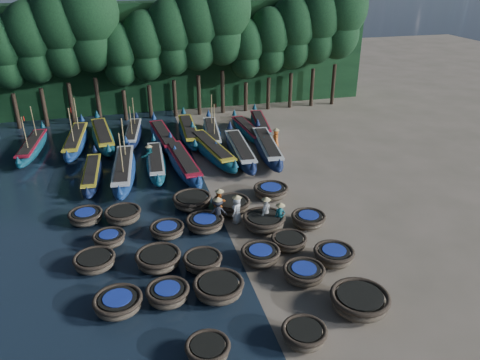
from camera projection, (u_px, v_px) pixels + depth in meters
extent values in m
plane|color=#806F5D|center=(221.00, 218.00, 26.95)|extent=(120.00, 120.00, 0.00)
cube|color=black|center=(167.00, 56.00, 45.36)|extent=(40.00, 3.00, 10.00)
ellipsoid|color=brown|center=(208.00, 352.00, 17.34)|extent=(1.57, 1.57, 0.61)
torus|color=#362C20|center=(208.00, 346.00, 17.22)|extent=(1.72, 1.72, 0.19)
cylinder|color=black|center=(208.00, 345.00, 17.20)|extent=(1.29, 1.29, 0.06)
ellipsoid|color=brown|center=(304.00, 336.00, 18.02)|extent=(2.15, 2.15, 0.64)
torus|color=#362C20|center=(304.00, 330.00, 17.89)|extent=(1.81, 1.81, 0.19)
cylinder|color=black|center=(305.00, 330.00, 17.88)|extent=(1.35, 1.35, 0.06)
ellipsoid|color=brown|center=(359.00, 303.00, 19.70)|extent=(2.72, 2.72, 0.74)
torus|color=#362C20|center=(360.00, 296.00, 19.55)|extent=(2.54, 2.54, 0.22)
cylinder|color=black|center=(360.00, 296.00, 19.53)|extent=(1.94, 1.94, 0.07)
ellipsoid|color=brown|center=(118.00, 305.00, 19.67)|extent=(1.96, 1.96, 0.64)
torus|color=#362C20|center=(118.00, 299.00, 19.54)|extent=(2.10, 2.10, 0.19)
cylinder|color=black|center=(117.00, 298.00, 19.52)|extent=(1.60, 1.60, 0.06)
cylinder|color=navy|center=(117.00, 298.00, 19.51)|extent=(1.23, 1.23, 0.04)
ellipsoid|color=brown|center=(168.00, 296.00, 20.17)|extent=(2.30, 2.30, 0.68)
torus|color=#362C20|center=(167.00, 290.00, 20.04)|extent=(1.91, 1.91, 0.21)
cylinder|color=black|center=(167.00, 289.00, 20.02)|extent=(1.43, 1.43, 0.06)
cylinder|color=navy|center=(167.00, 288.00, 20.00)|extent=(1.10, 1.10, 0.04)
ellipsoid|color=brown|center=(219.00, 289.00, 20.55)|extent=(2.45, 2.45, 0.69)
torus|color=#362C20|center=(218.00, 283.00, 20.41)|extent=(2.27, 2.27, 0.21)
cylinder|color=black|center=(218.00, 283.00, 20.39)|extent=(1.73, 1.73, 0.06)
ellipsoid|color=brown|center=(304.00, 274.00, 21.61)|extent=(2.11, 2.11, 0.59)
torus|color=#362C20|center=(304.00, 269.00, 21.49)|extent=(1.97, 1.97, 0.18)
cylinder|color=black|center=(304.00, 269.00, 21.48)|extent=(1.51, 1.51, 0.05)
cylinder|color=navy|center=(304.00, 268.00, 21.46)|extent=(1.16, 1.16, 0.04)
ellipsoid|color=brown|center=(334.00, 257.00, 22.78)|extent=(2.39, 2.39, 0.70)
torus|color=#362C20|center=(334.00, 251.00, 22.64)|extent=(2.01, 2.01, 0.21)
cylinder|color=black|center=(334.00, 251.00, 22.62)|extent=(1.51, 1.51, 0.06)
cylinder|color=navy|center=(334.00, 250.00, 22.60)|extent=(1.16, 1.16, 0.04)
ellipsoid|color=brown|center=(95.00, 263.00, 22.42)|extent=(2.11, 2.11, 0.61)
torus|color=#362C20|center=(94.00, 258.00, 22.29)|extent=(2.01, 2.01, 0.18)
cylinder|color=black|center=(94.00, 257.00, 22.28)|extent=(1.53, 1.53, 0.06)
ellipsoid|color=brown|center=(159.00, 261.00, 22.45)|extent=(2.59, 2.59, 0.73)
torus|color=#362C20|center=(158.00, 255.00, 22.30)|extent=(2.21, 2.21, 0.22)
cylinder|color=black|center=(158.00, 254.00, 22.28)|extent=(1.67, 1.67, 0.07)
ellipsoid|color=brown|center=(203.00, 263.00, 22.37)|extent=(2.09, 2.09, 0.66)
torus|color=#362C20|center=(202.00, 258.00, 22.24)|extent=(1.90, 1.90, 0.20)
cylinder|color=black|center=(202.00, 257.00, 22.22)|extent=(1.43, 1.43, 0.06)
ellipsoid|color=brown|center=(260.00, 257.00, 22.86)|extent=(2.38, 2.38, 0.65)
torus|color=#362C20|center=(261.00, 251.00, 22.73)|extent=(1.96, 1.96, 0.20)
cylinder|color=black|center=(261.00, 251.00, 22.71)|extent=(1.47, 1.47, 0.06)
cylinder|color=navy|center=(261.00, 250.00, 22.69)|extent=(1.13, 1.13, 0.04)
ellipsoid|color=brown|center=(289.00, 243.00, 24.05)|extent=(2.26, 2.26, 0.56)
torus|color=#362C20|center=(289.00, 238.00, 23.94)|extent=(1.86, 1.86, 0.17)
cylinder|color=black|center=(289.00, 238.00, 23.92)|extent=(1.42, 1.42, 0.05)
ellipsoid|color=brown|center=(109.00, 240.00, 24.26)|extent=(1.77, 1.77, 0.59)
torus|color=#362C20|center=(109.00, 235.00, 24.14)|extent=(1.70, 1.70, 0.18)
cylinder|color=black|center=(109.00, 235.00, 24.12)|extent=(1.28, 1.28, 0.05)
cylinder|color=navy|center=(109.00, 234.00, 24.11)|extent=(0.98, 0.98, 0.04)
ellipsoid|color=brown|center=(167.00, 231.00, 25.08)|extent=(2.21, 2.21, 0.56)
torus|color=#362C20|center=(167.00, 227.00, 24.96)|extent=(1.87, 1.87, 0.17)
cylinder|color=black|center=(167.00, 226.00, 24.95)|extent=(1.42, 1.42, 0.05)
cylinder|color=navy|center=(167.00, 226.00, 24.93)|extent=(1.09, 1.09, 0.03)
ellipsoid|color=brown|center=(205.00, 224.00, 25.66)|extent=(2.55, 2.55, 0.63)
torus|color=#362C20|center=(205.00, 220.00, 25.54)|extent=(2.12, 2.12, 0.19)
cylinder|color=black|center=(205.00, 219.00, 25.52)|extent=(1.62, 1.62, 0.06)
cylinder|color=navy|center=(205.00, 218.00, 25.50)|extent=(1.24, 1.24, 0.04)
ellipsoid|color=brown|center=(264.00, 223.00, 25.69)|extent=(2.20, 2.20, 0.74)
torus|color=#362C20|center=(264.00, 217.00, 25.54)|extent=(2.36, 2.36, 0.22)
cylinder|color=black|center=(264.00, 217.00, 25.52)|extent=(1.79, 1.79, 0.07)
ellipsoid|color=brown|center=(308.00, 221.00, 26.02)|extent=(2.22, 2.22, 0.62)
torus|color=#362C20|center=(309.00, 216.00, 25.89)|extent=(1.94, 1.94, 0.19)
cylinder|color=black|center=(309.00, 216.00, 25.88)|extent=(1.47, 1.47, 0.06)
cylinder|color=navy|center=(309.00, 215.00, 25.86)|extent=(1.13, 1.13, 0.04)
ellipsoid|color=brown|center=(86.00, 218.00, 26.26)|extent=(1.84, 1.84, 0.64)
torus|color=#362C20|center=(85.00, 213.00, 26.14)|extent=(1.92, 1.92, 0.19)
cylinder|color=black|center=(85.00, 213.00, 26.12)|extent=(1.45, 1.45, 0.06)
cylinder|color=navy|center=(85.00, 212.00, 26.10)|extent=(1.12, 1.12, 0.04)
ellipsoid|color=brown|center=(123.00, 216.00, 26.39)|extent=(2.15, 2.15, 0.68)
torus|color=#362C20|center=(123.00, 212.00, 26.26)|extent=(2.06, 2.06, 0.21)
cylinder|color=black|center=(123.00, 211.00, 26.24)|extent=(1.55, 1.55, 0.06)
ellipsoid|color=brown|center=(192.00, 202.00, 27.93)|extent=(2.67, 2.67, 0.69)
torus|color=#362C20|center=(192.00, 198.00, 27.79)|extent=(2.34, 2.34, 0.21)
cylinder|color=black|center=(192.00, 197.00, 27.77)|extent=(1.79, 1.79, 0.06)
ellipsoid|color=brown|center=(231.00, 207.00, 27.42)|extent=(2.76, 2.76, 0.69)
torus|color=#362C20|center=(231.00, 202.00, 27.28)|extent=(2.26, 2.26, 0.21)
cylinder|color=black|center=(231.00, 201.00, 27.26)|extent=(1.72, 1.72, 0.06)
ellipsoid|color=brown|center=(271.00, 193.00, 29.13)|extent=(2.23, 2.23, 0.66)
torus|color=#362C20|center=(271.00, 188.00, 28.99)|extent=(2.19, 2.19, 0.20)
cylinder|color=black|center=(271.00, 187.00, 28.98)|extent=(1.66, 1.66, 0.06)
cylinder|color=navy|center=(271.00, 187.00, 28.96)|extent=(1.28, 1.28, 0.04)
ellipsoid|color=#0F1439|center=(92.00, 175.00, 31.26)|extent=(1.62, 7.11, 0.88)
cone|color=#0F1439|center=(94.00, 148.00, 34.06)|extent=(0.39, 0.39, 0.53)
cone|color=#0F1439|center=(87.00, 190.00, 27.99)|extent=(0.39, 0.39, 0.44)
cube|color=gold|center=(91.00, 170.00, 31.10)|extent=(1.19, 5.51, 0.11)
cube|color=black|center=(91.00, 169.00, 31.07)|extent=(0.92, 4.79, 0.09)
ellipsoid|color=navy|center=(124.00, 171.00, 31.64)|extent=(2.32, 8.84, 1.09)
cone|color=navy|center=(126.00, 139.00, 35.13)|extent=(0.48, 0.48, 0.66)
cone|color=navy|center=(119.00, 189.00, 27.57)|extent=(0.48, 0.48, 0.55)
cube|color=silver|center=(123.00, 164.00, 31.45)|extent=(1.73, 6.85, 0.13)
cube|color=black|center=(123.00, 163.00, 31.41)|extent=(1.36, 5.95, 0.11)
cylinder|color=#997F4C|center=(124.00, 140.00, 32.08)|extent=(0.08, 0.26, 3.06)
cylinder|color=#997F4C|center=(121.00, 156.00, 29.45)|extent=(0.08, 0.26, 3.06)
plane|color=red|center=(122.00, 135.00, 28.91)|extent=(0.00, 0.38, 0.38)
ellipsoid|color=#0E454F|center=(156.00, 163.00, 33.00)|extent=(1.78, 7.67, 0.95)
cone|color=#0E454F|center=(153.00, 137.00, 36.02)|extent=(0.42, 0.42, 0.57)
cone|color=#0E454F|center=(158.00, 177.00, 29.48)|extent=(0.42, 0.42, 0.48)
cube|color=silver|center=(156.00, 158.00, 32.83)|extent=(1.32, 5.94, 0.11)
cube|color=black|center=(156.00, 157.00, 32.80)|extent=(1.02, 5.17, 0.10)
ellipsoid|color=navy|center=(183.00, 164.00, 32.73)|extent=(2.27, 8.65, 1.07)
cone|color=navy|center=(170.00, 135.00, 35.99)|extent=(0.47, 0.47, 0.64)
cone|color=navy|center=(198.00, 179.00, 28.91)|extent=(0.47, 0.47, 0.53)
cube|color=maroon|center=(183.00, 158.00, 32.54)|extent=(1.69, 6.70, 0.13)
cube|color=black|center=(183.00, 157.00, 32.51)|extent=(1.33, 5.82, 0.11)
ellipsoid|color=#0E454F|center=(212.00, 151.00, 34.91)|extent=(3.05, 9.00, 1.11)
cone|color=#0E454F|center=(192.00, 125.00, 38.16)|extent=(0.49, 0.49, 0.66)
cone|color=#0E454F|center=(235.00, 163.00, 31.07)|extent=(0.49, 0.49, 0.55)
cube|color=gold|center=(212.00, 145.00, 34.71)|extent=(2.29, 6.96, 0.13)
cube|color=black|center=(211.00, 144.00, 34.68)|extent=(1.85, 6.04, 0.11)
ellipsoid|color=#0F1439|center=(240.00, 151.00, 34.84)|extent=(2.07, 8.76, 1.09)
cone|color=#0F1439|center=(230.00, 124.00, 38.29)|extent=(0.48, 0.48, 0.65)
cone|color=#0F1439|center=(253.00, 165.00, 30.81)|extent=(0.48, 0.48, 0.54)
cube|color=silver|center=(240.00, 146.00, 34.65)|extent=(1.53, 6.78, 0.13)
cube|color=black|center=(240.00, 144.00, 34.61)|extent=(1.19, 5.90, 0.11)
ellipsoid|color=#0F1439|center=(267.00, 148.00, 35.35)|extent=(2.63, 8.90, 1.10)
cone|color=#0F1439|center=(258.00, 122.00, 38.88)|extent=(0.48, 0.48, 0.66)
cone|color=#0F1439|center=(279.00, 162.00, 31.23)|extent=(0.48, 0.48, 0.55)
cube|color=silver|center=(267.00, 143.00, 35.15)|extent=(1.97, 6.89, 0.13)
cube|color=black|center=(267.00, 142.00, 35.11)|extent=(1.57, 5.98, 0.11)
ellipsoid|color=#0E454F|center=(33.00, 148.00, 35.65)|extent=(2.19, 7.90, 0.97)
cone|color=#0E454F|center=(42.00, 124.00, 38.78)|extent=(0.43, 0.43, 0.58)
cone|color=#0E454F|center=(18.00, 160.00, 32.01)|extent=(0.43, 0.43, 0.49)
cube|color=maroon|center=(32.00, 143.00, 35.48)|extent=(1.63, 6.12, 0.12)
cube|color=black|center=(31.00, 142.00, 35.45)|extent=(1.29, 5.31, 0.10)
cylinder|color=#997F4C|center=(34.00, 123.00, 36.05)|extent=(0.07, 0.23, 2.73)
cylinder|color=#997F4C|center=(25.00, 135.00, 33.70)|extent=(0.07, 0.23, 2.73)
plane|color=red|center=(24.00, 119.00, 33.21)|extent=(0.00, 0.34, 0.34)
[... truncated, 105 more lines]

